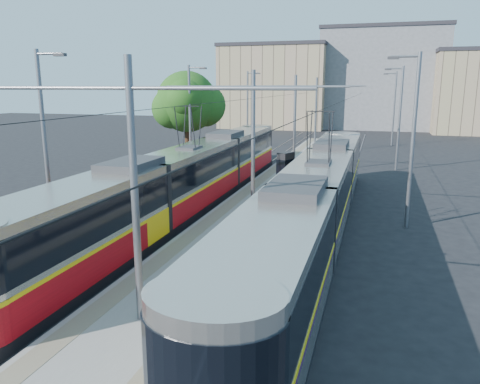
% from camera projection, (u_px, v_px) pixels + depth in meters
% --- Properties ---
extents(ground, '(160.00, 160.00, 0.00)m').
position_uv_depth(ground, '(195.00, 274.00, 16.69)').
color(ground, black).
rests_on(ground, ground).
extents(platform, '(4.00, 50.00, 0.30)m').
position_uv_depth(platform, '(286.00, 180.00, 32.55)').
color(platform, gray).
rests_on(platform, ground).
extents(tactile_strip_left, '(0.70, 50.00, 0.01)m').
position_uv_depth(tactile_strip_left, '(266.00, 176.00, 32.92)').
color(tactile_strip_left, gray).
rests_on(tactile_strip_left, platform).
extents(tactile_strip_right, '(0.70, 50.00, 0.01)m').
position_uv_depth(tactile_strip_right, '(307.00, 178.00, 32.12)').
color(tactile_strip_right, gray).
rests_on(tactile_strip_right, platform).
extents(rails, '(8.71, 70.00, 0.03)m').
position_uv_depth(rails, '(286.00, 181.00, 32.58)').
color(rails, gray).
rests_on(rails, ground).
extents(track_arrow, '(1.20, 5.00, 0.01)m').
position_uv_depth(track_arrow, '(55.00, 296.00, 14.87)').
color(track_arrow, silver).
rests_on(track_arrow, ground).
extents(tram_left, '(2.43, 31.03, 5.50)m').
position_uv_depth(tram_left, '(190.00, 178.00, 25.13)').
color(tram_left, black).
rests_on(tram_left, ground).
extents(tram_right, '(2.43, 28.68, 5.50)m').
position_uv_depth(tram_right, '(317.00, 196.00, 20.28)').
color(tram_right, black).
rests_on(tram_right, ground).
extents(catenary, '(9.20, 70.00, 7.00)m').
position_uv_depth(catenary, '(279.00, 119.00, 28.92)').
color(catenary, slate).
rests_on(catenary, platform).
extents(street_lamps, '(15.18, 38.22, 8.00)m').
position_uv_depth(street_lamps, '(297.00, 117.00, 35.39)').
color(street_lamps, slate).
rests_on(street_lamps, ground).
extents(shelter, '(1.01, 1.22, 2.33)m').
position_uv_depth(shelter, '(285.00, 170.00, 28.32)').
color(shelter, black).
rests_on(shelter, platform).
extents(tree, '(5.29, 4.89, 7.68)m').
position_uv_depth(tree, '(191.00, 103.00, 37.00)').
color(tree, '#382314').
rests_on(tree, ground).
extents(building_left, '(16.32, 12.24, 12.72)m').
position_uv_depth(building_left, '(276.00, 86.00, 74.13)').
color(building_left, gray).
rests_on(building_left, ground).
extents(building_centre, '(18.36, 14.28, 15.07)m').
position_uv_depth(building_centre, '(382.00, 79.00, 73.20)').
color(building_centre, gray).
rests_on(building_centre, ground).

